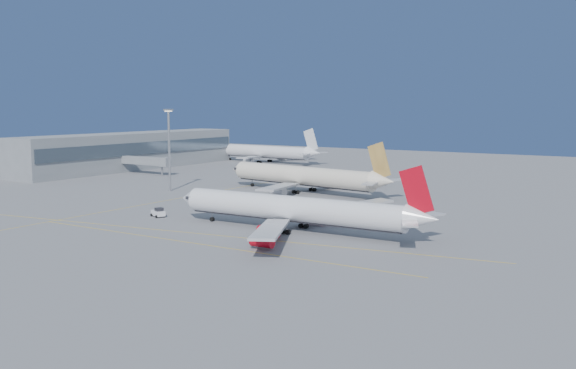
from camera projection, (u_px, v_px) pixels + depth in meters
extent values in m
plane|color=slate|center=(226.00, 230.00, 136.71)|extent=(500.00, 500.00, 0.00)
cube|color=gray|center=(132.00, 151.00, 268.00)|extent=(18.00, 110.00, 15.00)
cube|color=#3F4C59|center=(148.00, 148.00, 262.95)|extent=(0.40, 107.80, 5.00)
cube|color=gray|center=(145.00, 161.00, 246.79)|extent=(22.00, 3.00, 3.00)
cylinder|color=gray|center=(162.00, 169.00, 242.35)|extent=(0.70, 0.70, 5.20)
cube|color=gray|center=(166.00, 162.00, 240.97)|extent=(3.20, 3.60, 3.40)
cube|color=gold|center=(202.00, 244.00, 122.31)|extent=(90.00, 0.18, 0.02)
cube|color=gold|center=(208.00, 234.00, 131.67)|extent=(118.86, 16.88, 0.02)
cube|color=gold|center=(179.00, 198.00, 183.06)|extent=(0.18, 140.00, 0.02)
cylinder|color=white|center=(291.00, 208.00, 135.06)|extent=(51.48, 5.95, 5.33)
cone|color=white|center=(189.00, 199.00, 149.44)|extent=(4.20, 5.38, 5.33)
cone|color=white|center=(423.00, 218.00, 119.98)|extent=(6.49, 5.14, 5.06)
cube|color=black|center=(195.00, 197.00, 148.47)|extent=(1.53, 5.08, 0.64)
cube|color=#B7B7BC|center=(271.00, 229.00, 120.20)|extent=(16.19, 25.92, 0.51)
cube|color=#B7B7BC|center=(342.00, 208.00, 145.44)|extent=(15.66, 26.10, 0.51)
cube|color=red|center=(416.00, 191.00, 120.07)|extent=(7.07, 0.50, 9.72)
cylinder|color=gray|center=(212.00, 215.00, 146.38)|extent=(0.22, 0.22, 2.11)
cylinder|color=black|center=(212.00, 219.00, 146.51)|extent=(1.02, 0.66, 1.01)
cylinder|color=gray|center=(285.00, 227.00, 131.79)|extent=(0.29, 0.29, 2.11)
cylinder|color=black|center=(285.00, 232.00, 131.92)|extent=(1.02, 0.84, 1.01)
cylinder|color=gray|center=(304.00, 221.00, 138.16)|extent=(0.29, 0.29, 2.11)
cylinder|color=black|center=(304.00, 226.00, 138.29)|extent=(1.02, 0.84, 1.01)
cylinder|color=red|center=(268.00, 232.00, 126.39)|extent=(4.44, 2.35, 2.30)
cylinder|color=red|center=(262.00, 241.00, 117.61)|extent=(4.44, 2.35, 2.30)
cylinder|color=red|center=(318.00, 217.00, 143.52)|extent=(4.44, 2.35, 2.30)
cylinder|color=red|center=(349.00, 213.00, 148.26)|extent=(4.44, 2.35, 2.30)
cylinder|color=beige|center=(302.00, 176.00, 195.14)|extent=(51.89, 13.78, 5.66)
cone|color=beige|center=(238.00, 170.00, 213.49)|extent=(5.31, 6.30, 5.66)
cone|color=beige|center=(383.00, 181.00, 175.86)|extent=(7.72, 6.41, 5.38)
cube|color=black|center=(242.00, 168.00, 212.18)|extent=(2.42, 5.56, 0.70)
cube|color=#B7B7BC|center=(279.00, 187.00, 180.56)|extent=(12.97, 28.10, 0.55)
cube|color=#B7B7BC|center=(345.00, 178.00, 203.81)|extent=(20.18, 25.69, 0.55)
cube|color=tan|center=(379.00, 161.00, 176.16)|extent=(7.61, 1.65, 10.51)
cylinder|color=gray|center=(252.00, 181.00, 209.43)|extent=(0.24, 0.24, 2.28)
cylinder|color=black|center=(252.00, 185.00, 209.57)|extent=(1.19, 0.86, 1.09)
cylinder|color=gray|center=(296.00, 188.00, 191.91)|extent=(0.32, 0.32, 2.28)
cylinder|color=black|center=(296.00, 192.00, 192.05)|extent=(1.22, 1.06, 1.09)
cylinder|color=gray|center=(313.00, 186.00, 197.90)|extent=(0.32, 0.32, 2.28)
cylinder|color=black|center=(313.00, 189.00, 198.04)|extent=(1.22, 1.06, 1.09)
cylinder|color=#B7B7BC|center=(278.00, 191.00, 184.72)|extent=(5.10, 3.21, 2.48)
cylinder|color=#B7B7BC|center=(332.00, 183.00, 203.83)|extent=(5.10, 3.21, 2.48)
cylinder|color=white|center=(263.00, 152.00, 297.82)|extent=(50.07, 9.09, 5.58)
cone|color=white|center=(220.00, 149.00, 313.72)|extent=(4.87, 5.88, 5.58)
cone|color=white|center=(314.00, 153.00, 281.08)|extent=(7.33, 5.78, 5.30)
cube|color=black|center=(222.00, 148.00, 312.54)|extent=(1.96, 5.40, 0.70)
cube|color=#B7B7BC|center=(250.00, 157.00, 283.23)|extent=(14.80, 26.86, 0.55)
cube|color=#B7B7BC|center=(290.00, 153.00, 307.42)|extent=(17.91, 25.84, 0.55)
cube|color=silver|center=(311.00, 140.00, 281.28)|extent=(7.67, 0.99, 10.54)
cylinder|color=gray|center=(230.00, 157.00, 310.22)|extent=(0.24, 0.24, 2.29)
cylinder|color=black|center=(230.00, 159.00, 310.36)|extent=(1.14, 0.77, 1.10)
cylinder|color=gray|center=(259.00, 159.00, 294.46)|extent=(0.32, 0.32, 2.29)
cylinder|color=black|center=(259.00, 162.00, 294.60)|extent=(1.16, 0.97, 1.10)
cylinder|color=gray|center=(270.00, 158.00, 300.84)|extent=(0.32, 0.32, 2.29)
cylinder|color=black|center=(270.00, 161.00, 300.98)|extent=(1.16, 0.97, 1.10)
cylinder|color=#B7B7BC|center=(249.00, 161.00, 287.26)|extent=(4.94, 2.82, 2.49)
cylinder|color=#B7B7BC|center=(282.00, 157.00, 307.15)|extent=(4.94, 2.82, 2.49)
cube|color=white|center=(158.00, 213.00, 152.46)|extent=(4.48, 3.38, 1.21)
cube|color=black|center=(159.00, 210.00, 151.86)|extent=(2.13, 2.19, 0.90)
cylinder|color=black|center=(152.00, 215.00, 153.06)|extent=(0.78, 0.59, 0.70)
cylinder|color=black|center=(160.00, 214.00, 154.27)|extent=(0.78, 0.59, 0.70)
cylinder|color=black|center=(156.00, 217.00, 150.79)|extent=(0.78, 0.59, 0.70)
cylinder|color=black|center=(165.00, 216.00, 152.00)|extent=(0.78, 0.59, 0.70)
cylinder|color=gray|center=(169.00, 151.00, 197.21)|extent=(0.70, 0.70, 24.83)
cube|color=gray|center=(168.00, 110.00, 195.67)|extent=(2.18, 2.18, 0.50)
cube|color=white|center=(168.00, 111.00, 195.72)|extent=(1.59, 1.59, 0.25)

